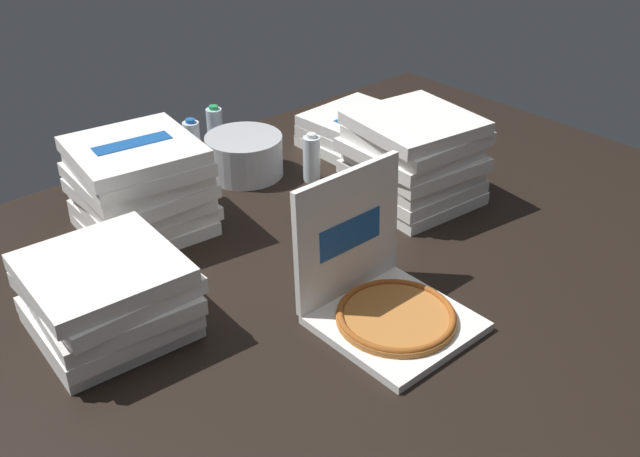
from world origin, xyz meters
name	(u,v)px	position (x,y,z in m)	size (l,w,h in m)	color
ground_plane	(346,279)	(0.00, 0.00, -0.01)	(3.20, 2.40, 0.02)	black
open_pizza_box	(382,294)	(-0.07, -0.22, 0.08)	(0.39, 0.42, 0.42)	white
pizza_stack_left_near	(108,297)	(-0.68, 0.24, 0.12)	(0.44, 0.45, 0.24)	white
pizza_stack_center_near	(140,187)	(-0.32, 0.68, 0.17)	(0.46, 0.46, 0.33)	white
pizza_stack_right_mid	(414,159)	(0.54, 0.21, 0.17)	(0.45, 0.45, 0.33)	white
pizza_stack_left_mid	(359,131)	(0.72, 0.68, 0.07)	(0.42, 0.42, 0.14)	white
ice_bucket	(244,155)	(0.20, 0.80, 0.08)	(0.31, 0.31, 0.16)	#B7BABF
water_bottle_0	(215,129)	(0.24, 1.07, 0.09)	(0.07, 0.07, 0.20)	silver
water_bottle_1	(312,158)	(0.36, 0.58, 0.09)	(0.07, 0.07, 0.20)	white
water_bottle_2	(192,143)	(0.09, 1.01, 0.09)	(0.07, 0.07, 0.20)	white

